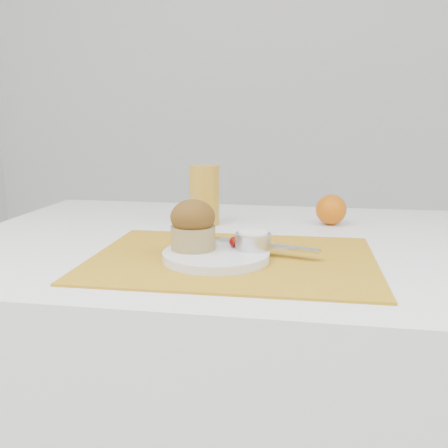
% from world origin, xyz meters
% --- Properties ---
extents(table, '(1.20, 0.80, 0.75)m').
position_xyz_m(table, '(0.00, 0.05, 0.38)').
color(table, white).
rests_on(table, ground).
extents(placemat, '(0.50, 0.37, 0.00)m').
position_xyz_m(placemat, '(-0.01, -0.10, 0.75)').
color(placemat, '#BB851A').
rests_on(placemat, table).
extents(plate, '(0.18, 0.18, 0.01)m').
position_xyz_m(plate, '(-0.04, -0.12, 0.76)').
color(plate, silver).
rests_on(plate, placemat).
extents(ramekin, '(0.08, 0.08, 0.03)m').
position_xyz_m(ramekin, '(0.02, -0.09, 0.78)').
color(ramekin, '#B9B9BD').
rests_on(ramekin, plate).
extents(cream, '(0.06, 0.06, 0.01)m').
position_xyz_m(cream, '(0.02, -0.09, 0.80)').
color(cream, white).
rests_on(cream, ramekin).
extents(raspberry_near, '(0.02, 0.02, 0.02)m').
position_xyz_m(raspberry_near, '(-0.01, -0.08, 0.78)').
color(raspberry_near, '#580213').
rests_on(raspberry_near, plate).
extents(raspberry_far, '(0.02, 0.02, 0.02)m').
position_xyz_m(raspberry_far, '(-0.01, -0.08, 0.78)').
color(raspberry_far, '#500402').
rests_on(raspberry_far, plate).
extents(butter_knife, '(0.20, 0.08, 0.01)m').
position_xyz_m(butter_knife, '(0.04, -0.07, 0.77)').
color(butter_knife, '#B8BBC1').
rests_on(butter_knife, plate).
extents(orange, '(0.07, 0.07, 0.07)m').
position_xyz_m(orange, '(0.17, 0.22, 0.78)').
color(orange, '#CB5C07').
rests_on(orange, table).
extents(juice_glass, '(0.09, 0.09, 0.14)m').
position_xyz_m(juice_glass, '(-0.12, 0.18, 0.82)').
color(juice_glass, '#BD8B23').
rests_on(juice_glass, table).
extents(muffin, '(0.09, 0.09, 0.09)m').
position_xyz_m(muffin, '(-0.08, -0.11, 0.81)').
color(muffin, '#A78C50').
rests_on(muffin, plate).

